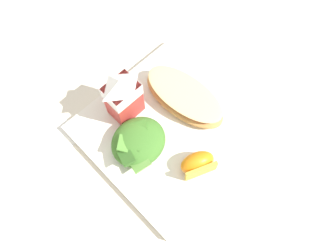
% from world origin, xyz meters
% --- Properties ---
extents(ground, '(3.00, 3.00, 0.00)m').
position_xyz_m(ground, '(0.00, 0.00, 0.00)').
color(ground, beige).
extents(white_plate, '(0.28, 0.28, 0.02)m').
position_xyz_m(white_plate, '(0.00, 0.00, 0.01)').
color(white_plate, white).
rests_on(white_plate, ground).
extents(cheesy_pizza_bread, '(0.10, 0.18, 0.04)m').
position_xyz_m(cheesy_pizza_bread, '(0.06, 0.02, 0.03)').
color(cheesy_pizza_bread, tan).
rests_on(cheesy_pizza_bread, white_plate).
extents(green_salad_pile, '(0.10, 0.09, 0.04)m').
position_xyz_m(green_salad_pile, '(-0.06, 0.01, 0.04)').
color(green_salad_pile, '#3D7028').
rests_on(green_salad_pile, white_plate).
extents(milk_carton, '(0.06, 0.04, 0.11)m').
position_xyz_m(milk_carton, '(-0.03, 0.08, 0.08)').
color(milk_carton, '#B7332D').
rests_on(milk_carton, white_plate).
extents(orange_wedge_front, '(0.07, 0.06, 0.04)m').
position_xyz_m(orange_wedge_front, '(-0.02, -0.09, 0.04)').
color(orange_wedge_front, orange).
rests_on(orange_wedge_front, white_plate).
extents(paper_napkin, '(0.14, 0.14, 0.00)m').
position_xyz_m(paper_napkin, '(-0.18, 0.15, 0.00)').
color(paper_napkin, white).
rests_on(paper_napkin, ground).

